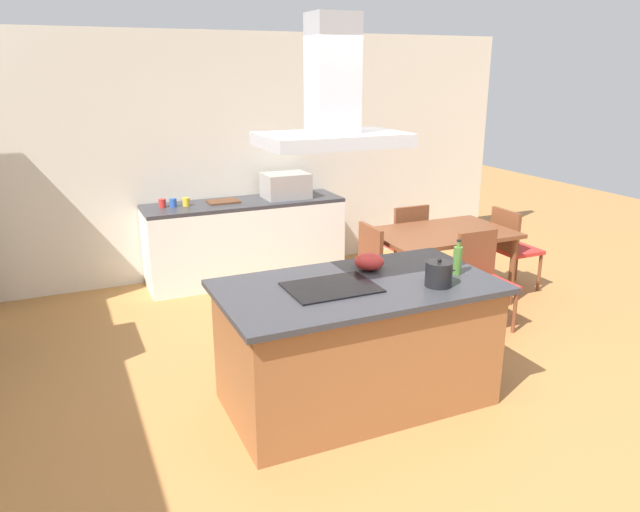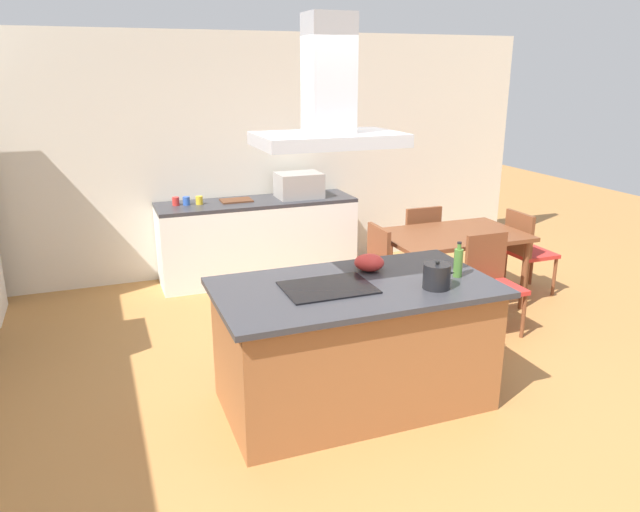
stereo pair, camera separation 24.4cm
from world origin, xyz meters
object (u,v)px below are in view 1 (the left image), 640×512
(cooktop, at_px, (331,287))
(countertop_microwave, at_px, (286,185))
(tea_kettle, at_px, (439,274))
(coffee_mug_red, at_px, (162,203))
(coffee_mug_blue, at_px, (173,203))
(olive_oil_bottle, at_px, (458,260))
(dining_table, at_px, (441,239))
(chair_facing_island, at_px, (483,274))
(coffee_mug_yellow, at_px, (186,202))
(chair_facing_back_wall, at_px, (405,238))
(range_hood, at_px, (332,104))
(chair_at_right_end, at_px, (511,244))
(cutting_board, at_px, (223,201))
(mixing_bowl, at_px, (369,262))
(chair_at_left_end, at_px, (360,266))

(cooktop, bearing_deg, countertop_microwave, 74.79)
(tea_kettle, height_order, coffee_mug_red, tea_kettle)
(coffee_mug_blue, bearing_deg, olive_oil_bottle, -64.79)
(dining_table, distance_m, chair_facing_island, 0.68)
(coffee_mug_yellow, bearing_deg, tea_kettle, -71.96)
(dining_table, relative_size, chair_facing_island, 1.57)
(cooktop, bearing_deg, chair_facing_back_wall, 47.53)
(olive_oil_bottle, relative_size, range_hood, 0.28)
(dining_table, relative_size, range_hood, 1.56)
(coffee_mug_yellow, height_order, dining_table, coffee_mug_yellow)
(chair_at_right_end, bearing_deg, countertop_microwave, 143.22)
(olive_oil_bottle, bearing_deg, cutting_board, 106.22)
(coffee_mug_red, xyz_separation_m, dining_table, (2.47, -1.57, -0.28))
(chair_at_right_end, bearing_deg, coffee_mug_blue, 154.66)
(range_hood, bearing_deg, olive_oil_bottle, -6.35)
(cooktop, bearing_deg, mixing_bowl, 29.97)
(range_hood, bearing_deg, dining_table, 36.40)
(coffee_mug_yellow, xyz_separation_m, chair_at_right_end, (3.14, -1.53, -0.44))
(coffee_mug_red, height_order, chair_at_right_end, coffee_mug_red)
(olive_oil_bottle, distance_m, dining_table, 1.78)
(dining_table, bearing_deg, coffee_mug_yellow, 145.41)
(tea_kettle, xyz_separation_m, range_hood, (-0.68, 0.25, 1.12))
(cutting_board, bearing_deg, olive_oil_bottle, -73.78)
(cooktop, bearing_deg, chair_facing_island, 20.91)
(cooktop, bearing_deg, coffee_mug_blue, 99.36)
(olive_oil_bottle, bearing_deg, coffee_mug_red, 116.72)
(cooktop, xyz_separation_m, chair_at_right_end, (2.79, 1.38, -0.40))
(dining_table, bearing_deg, range_hood, -143.60)
(tea_kettle, height_order, chair_at_left_end, tea_kettle)
(tea_kettle, xyz_separation_m, chair_facing_island, (1.19, 0.97, -0.48))
(tea_kettle, bearing_deg, coffee_mug_red, 111.72)
(coffee_mug_yellow, distance_m, chair_at_right_end, 3.52)
(coffee_mug_red, bearing_deg, coffee_mug_blue, -10.49)
(chair_at_left_end, distance_m, chair_facing_island, 1.13)
(chair_at_right_end, bearing_deg, olive_oil_bottle, -141.12)
(chair_facing_island, bearing_deg, olive_oil_bottle, -138.49)
(tea_kettle, relative_size, chair_facing_island, 0.26)
(cooktop, xyz_separation_m, chair_facing_back_wall, (1.87, 2.05, -0.40))
(tea_kettle, distance_m, chair_facing_back_wall, 2.63)
(coffee_mug_blue, xyz_separation_m, dining_table, (2.36, -1.55, -0.28))
(cutting_board, distance_m, chair_at_left_end, 1.83)
(mixing_bowl, xyz_separation_m, coffee_mug_yellow, (-0.77, 2.67, -0.02))
(tea_kettle, relative_size, dining_table, 0.17)
(olive_oil_bottle, distance_m, chair_at_left_end, 1.57)
(coffee_mug_red, height_order, cutting_board, coffee_mug_red)
(coffee_mug_red, distance_m, coffee_mug_yellow, 0.25)
(chair_facing_back_wall, xyz_separation_m, chair_at_left_end, (-0.92, -0.67, 0.00))
(tea_kettle, xyz_separation_m, chair_facing_back_wall, (1.19, 2.30, -0.48))
(countertop_microwave, bearing_deg, dining_table, -53.97)
(chair_at_left_end, bearing_deg, coffee_mug_red, 134.65)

